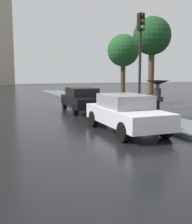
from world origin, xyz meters
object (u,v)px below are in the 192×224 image
object	(u,v)px
pedestrian_with_umbrella_near	(158,87)
street_tree_mid	(123,51)
car_white_near_kerb	(126,112)
car_black_far_ahead	(82,99)
street_tree_near	(152,38)
traffic_light	(140,48)

from	to	relation	value
pedestrian_with_umbrella_near	street_tree_mid	xyz separation A→B (m)	(1.61, 6.99, 2.30)
pedestrian_with_umbrella_near	street_tree_mid	distance (m)	7.53
car_white_near_kerb	car_black_far_ahead	bearing A→B (deg)	87.90
car_white_near_kerb	street_tree_near	size ratio (longest dim) A/B	0.77
car_black_far_ahead	street_tree_mid	world-z (taller)	street_tree_mid
pedestrian_with_umbrella_near	traffic_light	distance (m)	2.31
car_black_far_ahead	car_white_near_kerb	bearing A→B (deg)	-90.06
pedestrian_with_umbrella_near	street_tree_near	bearing A→B (deg)	55.01
street_tree_near	street_tree_mid	size ratio (longest dim) A/B	1.10
car_white_near_kerb	traffic_light	distance (m)	3.49
traffic_light	street_tree_mid	bearing A→B (deg)	68.73
traffic_light	street_tree_near	size ratio (longest dim) A/B	0.85
car_white_near_kerb	pedestrian_with_umbrella_near	xyz separation A→B (m)	(2.87, 2.18, 0.84)
car_black_far_ahead	street_tree_near	bearing A→B (deg)	-13.08
traffic_light	street_tree_mid	xyz separation A→B (m)	(2.93, 7.52, 0.48)
car_white_near_kerb	street_tree_near	xyz separation A→B (m)	(4.35, 5.12, 3.64)
car_white_near_kerb	traffic_light	size ratio (longest dim) A/B	0.92
traffic_light	street_tree_mid	size ratio (longest dim) A/B	0.93
car_black_far_ahead	street_tree_mid	size ratio (longest dim) A/B	0.83
car_white_near_kerb	car_black_far_ahead	size ratio (longest dim) A/B	1.02
traffic_light	street_tree_near	distance (m)	4.57
pedestrian_with_umbrella_near	street_tree_near	distance (m)	4.33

